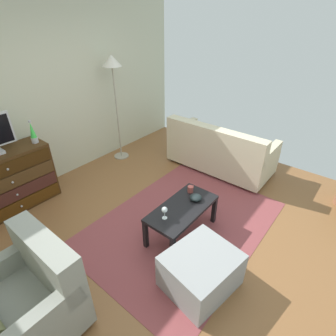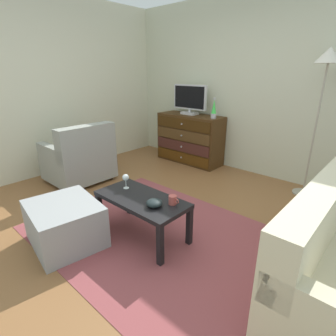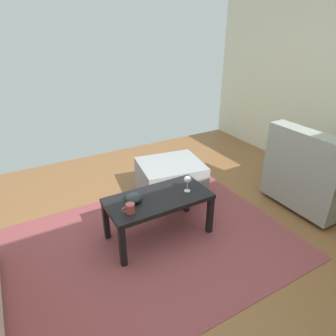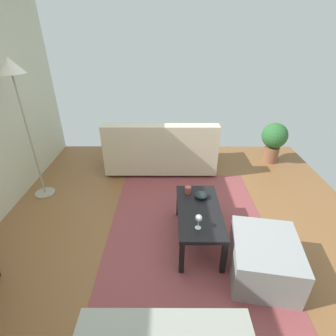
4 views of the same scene
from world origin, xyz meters
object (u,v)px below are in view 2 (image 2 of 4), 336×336
at_px(mug, 173,200).
at_px(bowl_decorative, 154,203).
at_px(standing_lamp, 327,71).
at_px(armchair, 80,159).
at_px(lava_lamp, 214,109).
at_px(ottoman, 65,224).
at_px(wine_glass, 126,178).
at_px(dresser, 190,139).
at_px(coffee_table, 142,203).
at_px(tv, 190,99).

distance_m(mug, bowl_decorative, 0.18).
height_order(bowl_decorative, standing_lamp, standing_lamp).
bearing_deg(armchair, lava_lamp, 57.75).
bearing_deg(armchair, ottoman, -36.35).
xyz_separation_m(wine_glass, armchair, (-1.45, 0.31, -0.19)).
distance_m(dresser, standing_lamp, 2.34).
bearing_deg(mug, bowl_decorative, -123.91).
xyz_separation_m(lava_lamp, armchair, (-1.14, -1.81, -0.65)).
bearing_deg(lava_lamp, dresser, 175.07).
height_order(dresser, standing_lamp, standing_lamp).
height_order(coffee_table, bowl_decorative, bowl_decorative).
distance_m(wine_glass, armchair, 1.50).
bearing_deg(mug, dresser, 124.02).
bearing_deg(dresser, wine_glass, -69.36).
height_order(coffee_table, standing_lamp, standing_lamp).
relative_size(bowl_decorative, standing_lamp, 0.08).
bearing_deg(coffee_table, bowl_decorative, -10.66).
bearing_deg(bowl_decorative, tv, 120.99).
bearing_deg(dresser, ottoman, -77.27).
bearing_deg(wine_glass, dresser, 110.64).
xyz_separation_m(lava_lamp, wine_glass, (0.31, -2.12, -0.46)).
bearing_deg(bowl_decorative, ottoman, -141.92).
xyz_separation_m(dresser, coffee_table, (1.10, -2.21, -0.06)).
bearing_deg(standing_lamp, dresser, 178.63).
distance_m(mug, armchair, 2.08).
xyz_separation_m(tv, bowl_decorative, (1.36, -2.27, -0.67)).
bearing_deg(tv, wine_glass, -68.60).
bearing_deg(tv, dresser, -29.29).
relative_size(tv, bowl_decorative, 4.50).
xyz_separation_m(wine_glass, ottoman, (-0.18, -0.63, -0.34)).
bearing_deg(coffee_table, wine_glass, 171.35).
distance_m(tv, ottoman, 3.04).
bearing_deg(standing_lamp, ottoman, -117.02).
relative_size(dresser, wine_glass, 7.70).
xyz_separation_m(coffee_table, bowl_decorative, (0.22, -0.04, 0.09)).
distance_m(lava_lamp, armchair, 2.24).
distance_m(mug, standing_lamp, 2.42).
xyz_separation_m(tv, ottoman, (0.67, -2.81, -0.92)).
bearing_deg(bowl_decorative, armchair, 168.68).
relative_size(tv, wine_glass, 4.32).
distance_m(dresser, lava_lamp, 0.77).
bearing_deg(bowl_decorative, dresser, 120.46).
bearing_deg(mug, ottoman, -138.96).
height_order(dresser, wine_glass, dresser).
distance_m(tv, standing_lamp, 2.12).
distance_m(lava_lamp, coffee_table, 2.33).
xyz_separation_m(tv, wine_glass, (0.86, -2.19, -0.59)).
bearing_deg(standing_lamp, coffee_table, -113.29).
relative_size(lava_lamp, armchair, 0.37).
distance_m(armchair, ottoman, 1.58).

